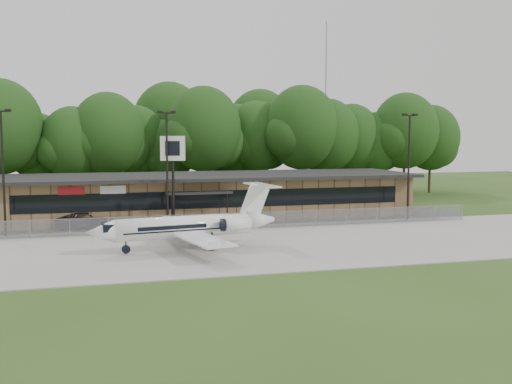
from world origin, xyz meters
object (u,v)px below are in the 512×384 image
object	(u,v)px
terminal	(210,195)
business_jet	(191,227)
suv	(87,220)
pole_sign	(173,158)

from	to	relation	value
terminal	business_jet	xyz separation A→B (m)	(-4.37, -16.56, -0.51)
suv	business_jet	bearing A→B (deg)	-142.69
terminal	pole_sign	size ratio (longest dim) A/B	5.05
suv	pole_sign	distance (m)	9.45
business_jet	terminal	bearing A→B (deg)	67.34
suv	pole_sign	world-z (taller)	pole_sign
business_jet	pole_sign	world-z (taller)	pole_sign
business_jet	suv	bearing A→B (deg)	114.14
terminal	suv	size ratio (longest dim) A/B	7.72
terminal	suv	xyz separation A→B (m)	(-11.78, -4.71, -1.44)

